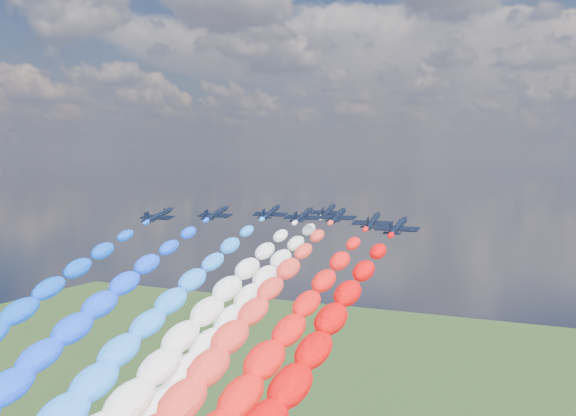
% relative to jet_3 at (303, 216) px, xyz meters
% --- Properties ---
extents(jet_0, '(9.18, 12.08, 5.28)m').
position_rel_jet_3_xyz_m(jet_0, '(-29.82, -13.97, 0.00)').
color(jet_0, black).
extents(jet_1, '(9.07, 12.01, 5.28)m').
position_rel_jet_3_xyz_m(jet_1, '(-20.77, -3.69, 0.00)').
color(jet_1, black).
extents(trail_1, '(7.08, 102.47, 44.97)m').
position_rel_jet_3_xyz_m(trail_1, '(-20.77, -56.01, -20.16)').
color(trail_1, '#1143FF').
extents(jet_2, '(8.85, 11.85, 5.28)m').
position_rel_jet_3_xyz_m(jet_2, '(-10.62, 4.63, 0.00)').
color(jet_2, black).
extents(trail_2, '(7.08, 102.47, 44.97)m').
position_rel_jet_3_xyz_m(trail_2, '(-10.62, -47.68, -20.16)').
color(trail_2, '#267EFF').
extents(jet_3, '(8.51, 11.61, 5.28)m').
position_rel_jet_3_xyz_m(jet_3, '(0.00, 0.00, 0.00)').
color(jet_3, black).
extents(trail_3, '(7.08, 102.47, 44.97)m').
position_rel_jet_3_xyz_m(trail_3, '(0.00, -52.31, -20.16)').
color(trail_3, white).
extents(jet_4, '(9.02, 11.97, 5.28)m').
position_rel_jet_3_xyz_m(jet_4, '(0.29, 14.30, 0.00)').
color(jet_4, black).
extents(trail_4, '(7.08, 102.47, 44.97)m').
position_rel_jet_3_xyz_m(trail_4, '(0.29, -38.01, -20.16)').
color(trail_4, silver).
extents(jet_5, '(8.94, 11.92, 5.28)m').
position_rel_jet_3_xyz_m(jet_5, '(7.17, 3.21, 0.00)').
color(jet_5, black).
extents(trail_5, '(7.08, 102.47, 44.97)m').
position_rel_jet_3_xyz_m(trail_5, '(7.17, -49.10, -20.16)').
color(trail_5, '#F5362C').
extents(jet_6, '(9.17, 12.07, 5.28)m').
position_rel_jet_3_xyz_m(jet_6, '(18.58, -6.02, 0.00)').
color(jet_6, black).
extents(trail_6, '(7.08, 102.47, 44.97)m').
position_rel_jet_3_xyz_m(trail_6, '(18.58, -58.34, -20.16)').
color(trail_6, red).
extents(jet_7, '(8.80, 11.81, 5.28)m').
position_rel_jet_3_xyz_m(jet_7, '(26.47, -14.56, 0.00)').
color(jet_7, black).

